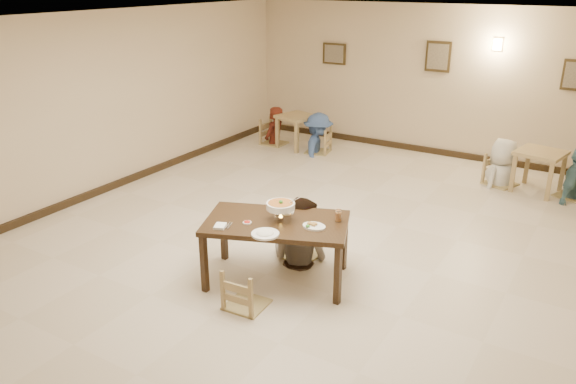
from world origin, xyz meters
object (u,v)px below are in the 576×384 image
Objects in this scene: drink_glass at (338,216)px; bg_chair_rl at (504,156)px; bg_diner_c at (506,139)px; chair_far at (301,224)px; bg_diner_a at (274,107)px; bg_chair_lr at (318,129)px; bg_diner_b at (319,113)px; bg_table_right at (540,159)px; curry_warmer at (281,206)px; bg_chair_ll at (274,121)px; main_table at (276,227)px; main_diner at (300,198)px; bg_table_left at (297,121)px; chair_near at (246,270)px.

drink_glass is 4.66m from bg_chair_rl.
bg_diner_c reaches higher than bg_chair_rl.
chair_far is 0.56× the size of bg_diner_c.
bg_chair_rl is at bearing 87.89° from bg_diner_a.
bg_chair_lr is at bearing -68.96° from bg_diner_c.
bg_diner_a reaches higher than bg_chair_lr.
bg_diner_b is (-3.73, 0.01, 0.32)m from bg_chair_rl.
bg_diner_a is 0.99× the size of bg_diner_b.
bg_diner_c is at bearing 175.70° from bg_table_right.
curry_warmer is 0.36× the size of bg_chair_ll.
bg_diner_b is at bearing 179.21° from bg_table_right.
bg_chair_lr is 3.73m from bg_chair_rl.
bg_chair_lr reaches higher than drink_glass.
main_diner is (-0.02, 0.60, 0.17)m from main_table.
bg_diner_a is at bearing -69.44° from bg_diner_c.
drink_glass is 0.14× the size of bg_chair_ll.
bg_chair_rl is (1.59, 4.87, -0.45)m from curry_warmer.
drink_glass reaches higher than bg_table_left.
main_diner reaches higher than main_table.
bg_diner_c is (3.73, -0.01, 0.34)m from bg_chair_lr.
bg_table_left is at bearing 91.39° from bg_diner_a.
bg_diner_c is (1.59, 5.60, 0.38)m from chair_near.
bg_diner_a is at bearing 101.59° from main_table.
bg_diner_b is at bearing -91.86° from bg_chair_ll.
bg_diner_b reaches higher than bg_diner_a.
bg_diner_c is at bearing -90.29° from bg_chair_ll.
bg_chair_lr reaches higher than bg_table_left.
chair_near reaches higher than main_table.
bg_diner_b is (-2.11, 4.94, 0.13)m from main_table.
chair_far is at bearing -58.88° from bg_table_left.
bg_chair_lr is 0.61× the size of bg_diner_a.
bg_table_right is at bearing -111.89° from main_diner.
bg_diner_b reaches higher than curry_warmer.
bg_chair_rl is (4.29, -0.09, -0.05)m from bg_table_left.
bg_chair_lr is (-4.32, 0.06, -0.09)m from bg_table_right.
bg_diner_a is (-5.45, 0.10, 0.24)m from bg_table_right.
curry_warmer is (0.00, 0.73, 0.50)m from chair_near.
curry_warmer is (0.03, 0.05, 0.26)m from main_table.
curry_warmer reaches higher than bg_chair_ll.
main_diner is 5.44m from bg_chair_ll.
main_diner is at bearing -56.59° from chair_far.
main_diner reaches higher than bg_table_left.
bg_chair_rl reaches higher than drink_glass.
chair_near is 1.35m from main_diner.
bg_diner_c is at bearing 76.98° from chair_far.
chair_near is 0.88× the size of bg_chair_ll.
chair_far is 0.57× the size of bg_diner_a.
chair_far is 0.89× the size of bg_chair_ll.
main_table reaches higher than bg_table_left.
bg_diner_c is (1.59, 4.87, -0.13)m from curry_warmer.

